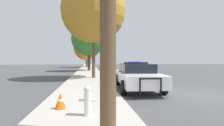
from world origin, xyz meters
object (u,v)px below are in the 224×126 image
(police_car, at_px, (137,75))
(traffic_light, at_px, (96,48))
(tree_sidewalk_mid, at_px, (89,38))
(tree_sidewalk_near, at_px, (93,11))
(traffic_cone, at_px, (60,101))
(car_background_oncoming, at_px, (134,65))
(fire_hydrant, at_px, (88,99))
(tree_sidewalk_far, at_px, (87,47))

(police_car, xyz_separation_m, traffic_light, (-1.49, 20.37, 2.89))
(tree_sidewalk_mid, height_order, tree_sidewalk_near, tree_sidewalk_near)
(traffic_cone, bearing_deg, tree_sidewalk_near, 82.48)
(police_car, height_order, car_background_oncoming, police_car)
(fire_hydrant, distance_m, tree_sidewalk_far, 33.19)
(traffic_cone, bearing_deg, tree_sidewalk_mid, 87.60)
(car_background_oncoming, relative_size, tree_sidewalk_far, 0.56)
(fire_hydrant, height_order, car_background_oncoming, car_background_oncoming)
(fire_hydrant, bearing_deg, traffic_cone, 138.40)
(car_background_oncoming, bearing_deg, police_car, 76.62)
(car_background_oncoming, height_order, tree_sidewalk_near, tree_sidewalk_near)
(traffic_light, height_order, car_background_oncoming, traffic_light)
(tree_sidewalk_far, relative_size, tree_sidewalk_mid, 0.99)
(fire_hydrant, xyz_separation_m, traffic_cone, (-0.85, 0.76, -0.19))
(traffic_light, relative_size, traffic_cone, 10.21)
(traffic_light, bearing_deg, car_background_oncoming, -4.77)
(tree_sidewalk_mid, xyz_separation_m, traffic_cone, (-0.82, -19.53, -4.33))
(police_car, xyz_separation_m, car_background_oncoming, (4.98, 19.83, -0.07))
(tree_sidewalk_mid, bearing_deg, tree_sidewalk_far, 92.52)
(traffic_light, bearing_deg, fire_hydrant, -92.75)
(tree_sidewalk_far, xyz_separation_m, tree_sidewalk_mid, (0.56, -12.69, 0.36))
(traffic_light, bearing_deg, tree_sidewalk_mid, -104.25)
(police_car, bearing_deg, fire_hydrant, 64.50)
(tree_sidewalk_near, bearing_deg, fire_hydrant, -92.18)
(traffic_light, relative_size, tree_sidewalk_near, 0.60)
(fire_hydrant, distance_m, traffic_cone, 1.15)
(police_car, distance_m, traffic_light, 20.63)
(traffic_light, bearing_deg, traffic_cone, -94.83)
(tree_sidewalk_far, distance_m, tree_sidewalk_mid, 12.70)
(fire_hydrant, relative_size, tree_sidewalk_far, 0.12)
(fire_hydrant, relative_size, traffic_light, 0.16)
(tree_sidewalk_mid, bearing_deg, traffic_light, 75.75)
(police_car, relative_size, car_background_oncoming, 1.40)
(traffic_light, height_order, tree_sidewalk_near, tree_sidewalk_near)
(traffic_light, relative_size, tree_sidewalk_far, 0.72)
(police_car, height_order, traffic_light, traffic_light)
(tree_sidewalk_far, bearing_deg, police_car, -83.33)
(tree_sidewalk_mid, bearing_deg, fire_hydrant, -89.91)
(police_car, distance_m, fire_hydrant, 5.52)
(police_car, xyz_separation_m, traffic_cone, (-3.55, -4.06, -0.39))
(car_background_oncoming, height_order, tree_sidewalk_mid, tree_sidewalk_mid)
(traffic_light, distance_m, car_background_oncoming, 7.14)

